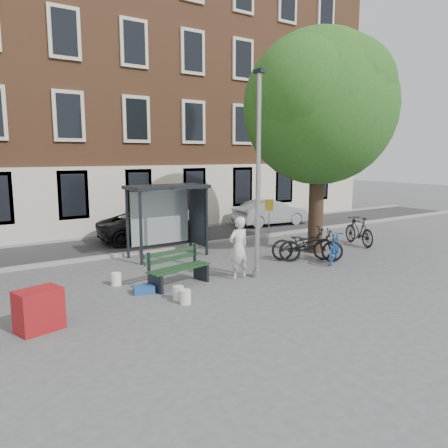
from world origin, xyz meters
name	(u,v)px	position (x,y,z in m)	size (l,w,h in m)	color
ground	(257,277)	(0.00, 0.00, 0.00)	(90.00, 90.00, 0.00)	#4C4C4F
road	(158,240)	(0.00, 7.00, 0.01)	(40.00, 4.00, 0.01)	#28282B
curb_near	(179,247)	(0.00, 5.00, 0.06)	(40.00, 0.25, 0.12)	gray
curb_far	(139,232)	(0.00, 9.00, 0.06)	(40.00, 0.25, 0.12)	gray
building_row	(105,91)	(0.00, 13.00, 7.00)	(30.00, 8.00, 14.00)	brown
lamppost	(258,186)	(0.00, 0.00, 2.78)	(0.28, 0.35, 6.11)	#9EA0A3
tree_right	(322,101)	(4.01, 1.38, 5.62)	(5.76, 5.60, 8.20)	black
bus_shelter	(175,204)	(-0.61, 4.11, 1.92)	(2.85, 1.45, 2.62)	#1E2328
painter	(239,248)	(-0.56, 0.20, 0.94)	(0.69, 0.45, 1.89)	silver
bench	(178,270)	(-2.41, 0.59, 0.46)	(2.01, 0.97, 1.00)	#1E2328
bike_a	(303,244)	(2.70, 0.81, 0.59)	(0.78, 2.25, 1.18)	black
bike_b	(334,247)	(3.40, -0.02, 0.52)	(0.49, 1.73, 1.04)	navy
bike_c	(311,245)	(2.75, 0.47, 0.58)	(0.78, 2.23, 1.17)	black
bike_d	(359,231)	(6.50, 1.45, 0.60)	(0.56, 1.98, 1.19)	black
car_dark	(152,226)	(-0.20, 7.09, 0.64)	(2.13, 4.63, 1.29)	black
car_silver	(271,212)	(6.86, 7.52, 0.67)	(1.42, 4.08, 1.34)	#919598
red_stand	(39,310)	(-6.38, -0.64, 0.45)	(0.90, 0.60, 0.90)	maroon
blue_crate	(144,289)	(-3.50, 0.48, 0.10)	(0.55, 0.40, 0.20)	#204994
bucket_a	(178,293)	(-3.00, -0.54, 0.18)	(0.28, 0.28, 0.36)	silver
bucket_b	(185,297)	(-3.00, -0.91, 0.18)	(0.28, 0.28, 0.36)	silver
bucket_c	(116,279)	(-3.87, 1.59, 0.18)	(0.28, 0.28, 0.36)	white
notice_sign	(269,213)	(3.00, 3.06, 1.43)	(0.32, 0.16, 1.96)	#9EA0A3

